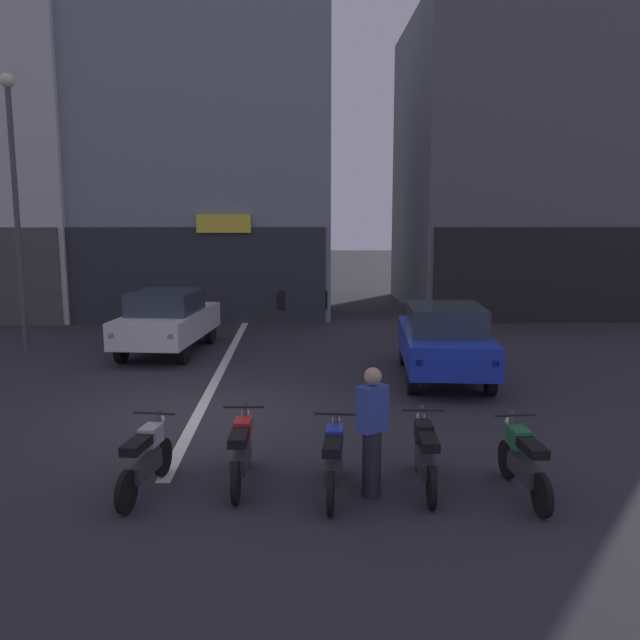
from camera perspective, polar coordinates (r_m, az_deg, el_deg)
ground_plane at (r=11.86m, az=-10.77°, el=-8.27°), size 120.00×120.00×0.00m
lane_centre_line at (r=17.63m, az=-7.78°, el=-2.49°), size 0.20×18.00×0.01m
building_mid_block at (r=26.37m, az=-10.32°, el=21.58°), size 9.27×8.03×18.63m
building_far_right at (r=27.25m, az=19.04°, el=12.68°), size 10.48×8.59×10.97m
car_white_crossing_near at (r=17.24m, az=-13.31°, el=0.06°), size 2.22×4.28×1.64m
car_blue_parked_kerbside at (r=14.27m, az=10.92°, el=-1.68°), size 2.15×4.25×1.64m
car_black_down_street at (r=23.73m, az=-1.88°, el=2.68°), size 2.04×4.21×1.64m
street_lamp at (r=18.44m, az=-25.39°, el=10.56°), size 0.36×0.36×7.05m
motorcycle_silver_row_leftmost at (r=8.70m, az=-15.16°, el=-11.72°), size 0.55×1.66×0.98m
motorcycle_red_row_left_mid at (r=8.73m, az=-6.97°, el=-11.38°), size 0.55×1.67×0.98m
motorcycle_blue_row_centre at (r=8.37m, az=1.22°, el=-12.21°), size 0.55×1.67×0.98m
motorcycle_black_row_right_mid at (r=8.64m, az=9.30°, el=-11.64°), size 0.55×1.67×0.98m
motorcycle_green_row_rightmost at (r=8.71m, az=17.56°, el=-11.79°), size 0.55×1.67×0.98m
person_by_motorcycles at (r=8.20m, az=4.63°, el=-9.77°), size 0.42×0.39×1.67m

